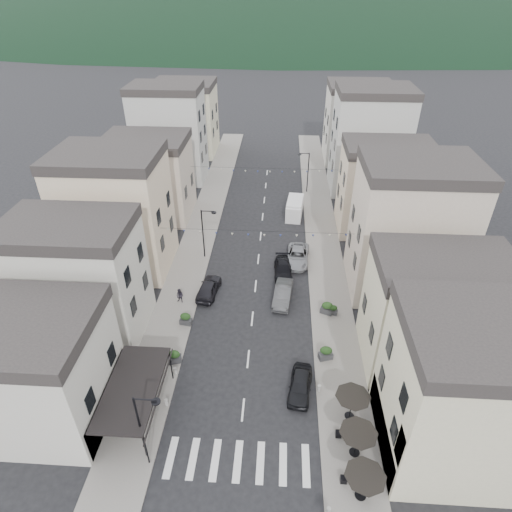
# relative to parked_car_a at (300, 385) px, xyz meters

# --- Properties ---
(ground) EXTENTS (700.00, 700.00, 0.00)m
(ground) POSITION_rel_parked_car_a_xyz_m (-4.24, -7.97, -0.70)
(ground) COLOR black
(ground) RESTS_ON ground
(sidewalk_left) EXTENTS (4.00, 76.00, 0.12)m
(sidewalk_left) POSITION_rel_parked_car_a_xyz_m (-11.74, 24.03, -0.64)
(sidewalk_left) COLOR slate
(sidewalk_left) RESTS_ON ground
(sidewalk_right) EXTENTS (4.00, 76.00, 0.12)m
(sidewalk_right) POSITION_rel_parked_car_a_xyz_m (3.26, 24.03, -0.64)
(sidewalk_right) COLOR slate
(sidewalk_right) RESTS_ON ground
(hill_backdrop) EXTENTS (640.00, 360.00, 70.00)m
(hill_backdrop) POSITION_rel_parked_car_a_xyz_m (-4.24, 292.03, -0.70)
(hill_backdrop) COLOR black
(hill_backdrop) RESTS_ON ground
(boutique_building) EXTENTS (12.00, 8.00, 8.00)m
(boutique_building) POSITION_rel_parked_car_a_xyz_m (-19.74, -2.97, 3.30)
(boutique_building) COLOR beige
(boutique_building) RESTS_ON ground
(bistro_building) EXTENTS (10.00, 8.00, 10.00)m
(bistro_building) POSITION_rel_parked_car_a_xyz_m (10.26, -3.97, 4.30)
(bistro_building) COLOR beige
(bistro_building) RESTS_ON ground
(boutique_awning) EXTENTS (3.77, 7.50, 3.28)m
(boutique_awning) POSITION_rel_parked_car_a_xyz_m (-11.49, -2.97, 2.41)
(boutique_awning) COLOR black
(boutique_awning) RESTS_ON ground
(buildings_row_left) EXTENTS (10.20, 54.16, 14.00)m
(buildings_row_left) POSITION_rel_parked_car_a_xyz_m (-18.74, 29.78, 5.42)
(buildings_row_left) COLOR beige
(buildings_row_left) RESTS_ON ground
(buildings_row_right) EXTENTS (10.20, 54.16, 14.50)m
(buildings_row_right) POSITION_rel_parked_car_a_xyz_m (10.26, 28.63, 5.62)
(buildings_row_right) COLOR beige
(buildings_row_right) RESTS_ON ground
(cafe_terrace) EXTENTS (2.50, 8.10, 2.53)m
(cafe_terrace) POSITION_rel_parked_car_a_xyz_m (3.46, -5.17, 1.65)
(cafe_terrace) COLOR black
(cafe_terrace) RESTS_ON ground
(streetlamp_left_near) EXTENTS (1.70, 0.56, 6.00)m
(streetlamp_left_near) POSITION_rel_parked_car_a_xyz_m (-10.06, -5.97, 3.00)
(streetlamp_left_near) COLOR black
(streetlamp_left_near) RESTS_ON ground
(streetlamp_left_far) EXTENTS (1.70, 0.56, 6.00)m
(streetlamp_left_far) POSITION_rel_parked_car_a_xyz_m (-10.06, 18.03, 3.00)
(streetlamp_left_far) COLOR black
(streetlamp_left_far) RESTS_ON ground
(streetlamp_right_far) EXTENTS (1.70, 0.56, 6.00)m
(streetlamp_right_far) POSITION_rel_parked_car_a_xyz_m (1.58, 36.03, 3.00)
(streetlamp_right_far) COLOR black
(streetlamp_right_far) RESTS_ON ground
(bollards) EXTENTS (11.66, 10.26, 0.60)m
(bollards) POSITION_rel_parked_car_a_xyz_m (-4.24, -2.47, -0.28)
(bollards) COLOR gray
(bollards) RESTS_ON ground
(bunting_near) EXTENTS (19.00, 0.28, 0.62)m
(bunting_near) POSITION_rel_parked_car_a_xyz_m (-4.24, 14.03, 4.95)
(bunting_near) COLOR black
(bunting_near) RESTS_ON ground
(bunting_far) EXTENTS (19.00, 0.28, 0.62)m
(bunting_far) POSITION_rel_parked_car_a_xyz_m (-4.24, 30.03, 4.95)
(bunting_far) COLOR black
(bunting_far) RESTS_ON ground
(parked_car_a) EXTENTS (2.20, 4.32, 1.41)m
(parked_car_a) POSITION_rel_parked_car_a_xyz_m (0.00, 0.00, 0.00)
(parked_car_a) COLOR black
(parked_car_a) RESTS_ON ground
(parked_car_b) EXTENTS (2.11, 4.76, 1.52)m
(parked_car_b) POSITION_rel_parked_car_a_xyz_m (-1.44, 10.95, 0.06)
(parked_car_b) COLOR #38393B
(parked_car_b) RESTS_ON ground
(parked_car_c) EXTENTS (2.81, 5.39, 1.45)m
(parked_car_c) POSITION_rel_parked_car_a_xyz_m (0.13, 17.82, 0.02)
(parked_car_c) COLOR gray
(parked_car_c) RESTS_ON ground
(parked_car_d) EXTENTS (2.04, 4.61, 1.32)m
(parked_car_d) POSITION_rel_parked_car_a_xyz_m (-1.44, 15.34, -0.05)
(parked_car_d) COLOR black
(parked_car_d) RESTS_ON ground
(parked_car_e) EXTENTS (2.32, 4.64, 1.52)m
(parked_car_e) POSITION_rel_parked_car_a_xyz_m (-8.84, 11.49, 0.05)
(parked_car_e) COLOR black
(parked_car_e) RESTS_ON ground
(delivery_van) EXTENTS (2.48, 5.17, 2.39)m
(delivery_van) POSITION_rel_parked_car_a_xyz_m (-0.05, 28.70, 0.47)
(delivery_van) COLOR silver
(delivery_van) RESTS_ON ground
(pedestrian_a) EXTENTS (0.71, 0.59, 1.67)m
(pedestrian_a) POSITION_rel_parked_car_a_xyz_m (-12.45, 1.96, 0.25)
(pedestrian_a) COLOR black
(pedestrian_a) RESTS_ON sidewalk_left
(pedestrian_b) EXTENTS (0.89, 0.77, 1.55)m
(pedestrian_b) POSITION_rel_parked_car_a_xyz_m (-11.39, 9.88, 0.19)
(pedestrian_b) COLOR #231F2A
(pedestrian_b) RESTS_ON sidewalk_left
(planter_la) EXTENTS (1.22, 0.89, 1.22)m
(planter_la) POSITION_rel_parked_car_a_xyz_m (-10.24, 2.26, 0.01)
(planter_la) COLOR #2A2A2D
(planter_la) RESTS_ON sidewalk_left
(planter_lb) EXTENTS (1.17, 0.76, 1.22)m
(planter_lb) POSITION_rel_parked_car_a_xyz_m (-10.24, 6.86, 0.01)
(planter_lb) COLOR #2D2D2F
(planter_lb) RESTS_ON sidewalk_left
(planter_ra) EXTENTS (1.29, 0.96, 1.29)m
(planter_ra) POSITION_rel_parked_car_a_xyz_m (2.19, 3.40, 0.04)
(planter_ra) COLOR #323234
(planter_ra) RESTS_ON sidewalk_right
(planter_rb) EXTENTS (0.99, 0.72, 0.99)m
(planter_rb) POSITION_rel_parked_car_a_xyz_m (3.29, 9.08, -0.10)
(planter_rb) COLOR #303032
(planter_rb) RESTS_ON sidewalk_right
(planter_rc) EXTENTS (1.30, 1.01, 1.28)m
(planter_rc) POSITION_rel_parked_car_a_xyz_m (2.72, 9.14, 0.04)
(planter_rc) COLOR #2C2C2F
(planter_rc) RESTS_ON sidewalk_right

